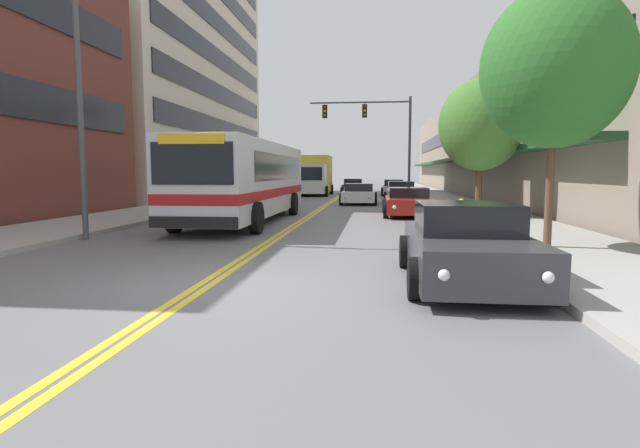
{
  "coord_description": "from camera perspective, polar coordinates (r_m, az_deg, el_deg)",
  "views": [
    {
      "loc": [
        2.87,
        -8.0,
        1.9
      ],
      "look_at": [
        -0.95,
        26.09,
        -1.66
      ],
      "focal_mm": 28.0,
      "sensor_mm": 36.0,
      "label": 1
    }
  ],
  "objects": [
    {
      "name": "fire_hydrant",
      "position": [
        18.75,
        15.82,
        1.56
      ],
      "size": [
        0.33,
        0.25,
        0.82
      ],
      "color": "yellow",
      "rests_on": "sidewalk_right"
    },
    {
      "name": "car_dark_grey_parked_right_foreground",
      "position": [
        8.99,
        16.39,
        -2.43
      ],
      "size": [
        2.15,
        4.3,
        1.38
      ],
      "color": "#38383D",
      "rests_on": "ground_plane"
    },
    {
      "name": "box_truck",
      "position": [
        41.77,
        -0.56,
        5.59
      ],
      "size": [
        2.61,
        6.67,
        3.29
      ],
      "color": "white",
      "rests_on": "ground_plane"
    },
    {
      "name": "sidewalk_left",
      "position": [
        46.2,
        -6.51,
        3.62
      ],
      "size": [
        3.86,
        106.0,
        0.14
      ],
      "color": "#9E9B96",
      "rests_on": "ground_plane"
    },
    {
      "name": "sidewalk_right",
      "position": [
        45.27,
        12.19,
        3.48
      ],
      "size": [
        3.86,
        106.0,
        0.14
      ],
      "color": "#9E9B96",
      "rests_on": "ground_plane"
    },
    {
      "name": "city_bus",
      "position": [
        19.63,
        -8.36,
        5.27
      ],
      "size": [
        2.93,
        11.46,
        2.99
      ],
      "color": "silver",
      "rests_on": "ground_plane"
    },
    {
      "name": "street_lamp_left_near",
      "position": [
        15.74,
        -25.19,
        17.29
      ],
      "size": [
        2.1,
        0.28,
        8.81
      ],
      "color": "#47474C",
      "rests_on": "ground_plane"
    },
    {
      "name": "street_tree_right_mid",
      "position": [
        21.88,
        17.88,
        10.7
      ],
      "size": [
        3.41,
        3.41,
        5.58
      ],
      "color": "brown",
      "rests_on": "sidewalk_right"
    },
    {
      "name": "car_charcoal_moving_second",
      "position": [
        45.26,
        3.82,
        4.28
      ],
      "size": [
        2.09,
        4.57,
        1.32
      ],
      "color": "#232328",
      "rests_on": "ground_plane"
    },
    {
      "name": "car_slate_blue_parked_left_near",
      "position": [
        31.66,
        -6.65,
        3.59
      ],
      "size": [
        2.09,
        4.69,
        1.33
      ],
      "color": "#475675",
      "rests_on": "ground_plane"
    },
    {
      "name": "ground_plane",
      "position": [
        45.13,
        2.74,
        3.51
      ],
      "size": [
        240.0,
        240.0,
        0.0
      ],
      "primitive_type": "plane",
      "color": "slate"
    },
    {
      "name": "office_tower_left",
      "position": [
        44.82,
        -19.2,
        18.9
      ],
      "size": [
        12.08,
        26.75,
        24.42
      ],
      "color": "beige",
      "rests_on": "ground_plane"
    },
    {
      "name": "car_black_parked_left_far",
      "position": [
        41.96,
        -3.4,
        4.2
      ],
      "size": [
        1.97,
        4.9,
        1.38
      ],
      "color": "black",
      "rests_on": "ground_plane"
    },
    {
      "name": "car_red_parked_right_mid",
      "position": [
        22.2,
        10.04,
        2.45
      ],
      "size": [
        2.2,
        4.42,
        1.24
      ],
      "color": "maroon",
      "rests_on": "ground_plane"
    },
    {
      "name": "car_white_moving_lead",
      "position": [
        30.17,
        4.48,
        3.4
      ],
      "size": [
        2.17,
        4.16,
        1.23
      ],
      "color": "white",
      "rests_on": "ground_plane"
    },
    {
      "name": "street_tree_right_near",
      "position": [
        13.17,
        25.3,
        15.83
      ],
      "size": [
        3.35,
        3.35,
        6.0
      ],
      "color": "brown",
      "rests_on": "sidewalk_right"
    },
    {
      "name": "centre_line",
      "position": [
        45.13,
        2.74,
        3.51
      ],
      "size": [
        0.34,
        106.0,
        0.01
      ],
      "color": "yellow",
      "rests_on": "ground_plane"
    },
    {
      "name": "traffic_signal_mast",
      "position": [
        36.06,
        6.45,
        11.02
      ],
      "size": [
        7.16,
        0.38,
        7.17
      ],
      "color": "#47474C",
      "rests_on": "ground_plane"
    },
    {
      "name": "car_silver_parked_right_far",
      "position": [
        41.45,
        8.38,
        4.08
      ],
      "size": [
        1.99,
        4.85,
        1.31
      ],
      "color": "#B7B7BC",
      "rests_on": "ground_plane"
    },
    {
      "name": "car_champagne_parked_right_end",
      "position": [
        31.04,
        9.21,
        3.49
      ],
      "size": [
        2.0,
        4.89,
        1.35
      ],
      "color": "beige",
      "rests_on": "ground_plane"
    },
    {
      "name": "storefront_row_right",
      "position": [
        46.32,
        19.98,
        8.56
      ],
      "size": [
        9.1,
        68.0,
        8.63
      ],
      "color": "gray",
      "rests_on": "ground_plane"
    }
  ]
}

